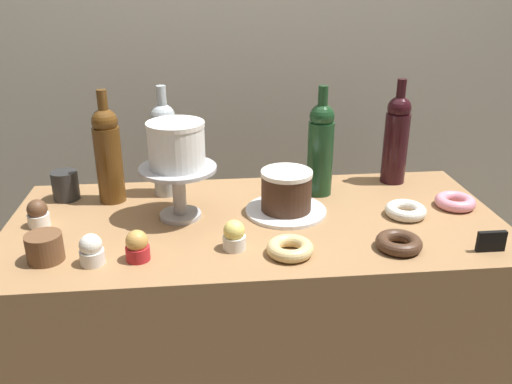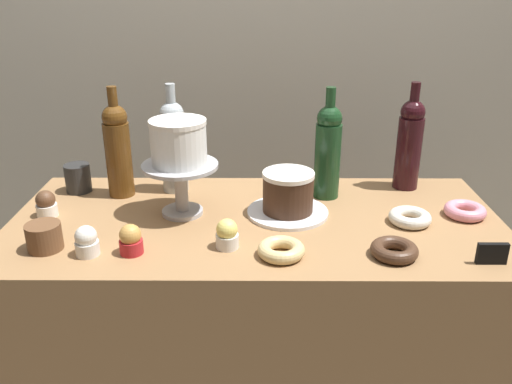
% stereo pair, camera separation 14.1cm
% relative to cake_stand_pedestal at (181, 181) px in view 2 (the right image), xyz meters
% --- Properties ---
extents(back_wall, '(6.00, 0.05, 2.60)m').
position_rel_cake_stand_pedestal_xyz_m(back_wall, '(0.20, 0.85, 0.30)').
color(back_wall, '#BCB7A8').
rests_on(back_wall, ground_plane).
extents(display_counter, '(1.33, 0.62, 0.90)m').
position_rel_cake_stand_pedestal_xyz_m(display_counter, '(0.20, -0.04, -0.55)').
color(display_counter, '#997047').
rests_on(display_counter, ground_plane).
extents(cake_stand_pedestal, '(0.21, 0.21, 0.15)m').
position_rel_cake_stand_pedestal_xyz_m(cake_stand_pedestal, '(0.00, 0.00, 0.00)').
color(cake_stand_pedestal, '#B2B2B7').
rests_on(cake_stand_pedestal, display_counter).
extents(white_layer_cake, '(0.15, 0.15, 0.12)m').
position_rel_cake_stand_pedestal_xyz_m(white_layer_cake, '(0.00, 0.00, 0.11)').
color(white_layer_cake, white).
rests_on(white_layer_cake, cake_stand_pedestal).
extents(silver_serving_platter, '(0.22, 0.22, 0.01)m').
position_rel_cake_stand_pedestal_xyz_m(silver_serving_platter, '(0.29, -0.00, -0.09)').
color(silver_serving_platter, white).
rests_on(silver_serving_platter, display_counter).
extents(chocolate_round_cake, '(0.14, 0.14, 0.11)m').
position_rel_cake_stand_pedestal_xyz_m(chocolate_round_cake, '(0.29, -0.00, -0.03)').
color(chocolate_round_cake, '#3D2619').
rests_on(chocolate_round_cake, silver_serving_platter).
extents(wine_bottle_amber, '(0.08, 0.08, 0.33)m').
position_rel_cake_stand_pedestal_xyz_m(wine_bottle_amber, '(-0.20, 0.14, 0.05)').
color(wine_bottle_amber, '#5B3814').
rests_on(wine_bottle_amber, display_counter).
extents(wine_bottle_clear, '(0.08, 0.08, 0.33)m').
position_rel_cake_stand_pedestal_xyz_m(wine_bottle_clear, '(-0.04, 0.17, 0.05)').
color(wine_bottle_clear, '#B2BCC1').
rests_on(wine_bottle_clear, display_counter).
extents(wine_bottle_dark_red, '(0.08, 0.08, 0.33)m').
position_rel_cake_stand_pedestal_xyz_m(wine_bottle_dark_red, '(0.66, 0.20, 0.05)').
color(wine_bottle_dark_red, black).
rests_on(wine_bottle_dark_red, display_counter).
extents(wine_bottle_green, '(0.08, 0.08, 0.33)m').
position_rel_cake_stand_pedestal_xyz_m(wine_bottle_green, '(0.41, 0.13, 0.05)').
color(wine_bottle_green, '#193D1E').
rests_on(wine_bottle_green, display_counter).
extents(cupcake_lemon, '(0.06, 0.06, 0.07)m').
position_rel_cake_stand_pedestal_xyz_m(cupcake_lemon, '(0.13, -0.19, -0.06)').
color(cupcake_lemon, white).
rests_on(cupcake_lemon, display_counter).
extents(cupcake_chocolate, '(0.06, 0.06, 0.07)m').
position_rel_cake_stand_pedestal_xyz_m(cupcake_chocolate, '(-0.37, -0.02, -0.06)').
color(cupcake_chocolate, white).
rests_on(cupcake_chocolate, display_counter).
extents(cupcake_vanilla, '(0.06, 0.06, 0.07)m').
position_rel_cake_stand_pedestal_xyz_m(cupcake_vanilla, '(-0.19, -0.23, -0.06)').
color(cupcake_vanilla, white).
rests_on(cupcake_vanilla, display_counter).
extents(cupcake_caramel, '(0.06, 0.06, 0.07)m').
position_rel_cake_stand_pedestal_xyz_m(cupcake_caramel, '(-0.09, -0.22, -0.06)').
color(cupcake_caramel, red).
rests_on(cupcake_caramel, display_counter).
extents(donut_glazed, '(0.11, 0.11, 0.03)m').
position_rel_cake_stand_pedestal_xyz_m(donut_glazed, '(0.26, -0.24, -0.08)').
color(donut_glazed, '#E0C17F').
rests_on(donut_glazed, display_counter).
extents(donut_sugar, '(0.11, 0.11, 0.03)m').
position_rel_cake_stand_pedestal_xyz_m(donut_sugar, '(0.61, -0.06, -0.08)').
color(donut_sugar, silver).
rests_on(donut_sugar, display_counter).
extents(donut_chocolate, '(0.11, 0.11, 0.03)m').
position_rel_cake_stand_pedestal_xyz_m(donut_chocolate, '(0.53, -0.24, -0.08)').
color(donut_chocolate, '#472D1E').
rests_on(donut_chocolate, display_counter).
extents(donut_pink, '(0.11, 0.11, 0.03)m').
position_rel_cake_stand_pedestal_xyz_m(donut_pink, '(0.77, -0.01, -0.08)').
color(donut_pink, pink).
rests_on(donut_pink, display_counter).
extents(cookie_stack, '(0.08, 0.08, 0.07)m').
position_rel_cake_stand_pedestal_xyz_m(cookie_stack, '(-0.30, -0.20, -0.06)').
color(cookie_stack, brown).
rests_on(cookie_stack, display_counter).
extents(price_sign_chalkboard, '(0.07, 0.01, 0.05)m').
position_rel_cake_stand_pedestal_xyz_m(price_sign_chalkboard, '(0.74, -0.27, -0.07)').
color(price_sign_chalkboard, black).
rests_on(price_sign_chalkboard, display_counter).
extents(coffee_cup_ceramic, '(0.08, 0.08, 0.08)m').
position_rel_cake_stand_pedestal_xyz_m(coffee_cup_ceramic, '(-0.34, 0.16, -0.06)').
color(coffee_cup_ceramic, '#282828').
rests_on(coffee_cup_ceramic, display_counter).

